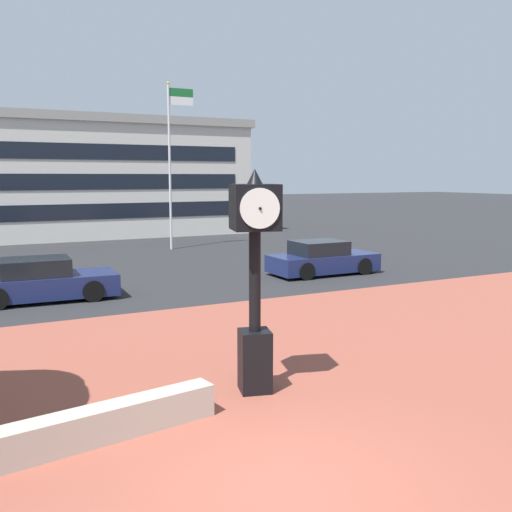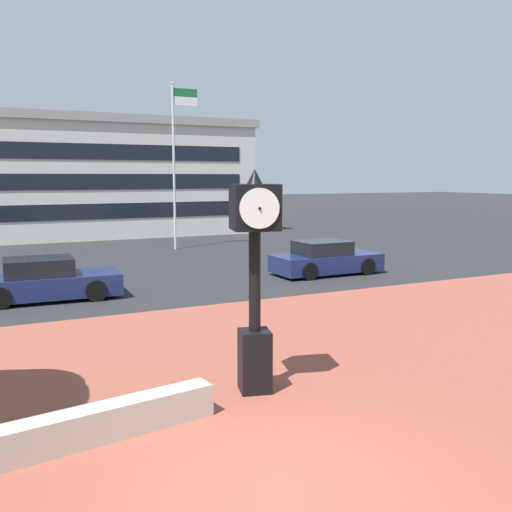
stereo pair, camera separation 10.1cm
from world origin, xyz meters
name	(u,v)px [view 1 (the left image)]	position (x,y,z in m)	size (l,w,h in m)	color
ground_plane	(280,486)	(0.00, 0.00, 0.00)	(200.00, 200.00, 0.00)	#262628
plaza_brick_paving	(197,405)	(0.00, 2.74, 0.00)	(44.00, 13.48, 0.01)	brown
planter_wall	(111,422)	(-1.51, 2.19, 0.25)	(3.20, 0.40, 0.50)	#ADA393
street_clock	(255,267)	(1.14, 2.90, 2.17)	(0.93, 0.96, 3.81)	black
car_street_near	(42,282)	(-1.22, 12.37, 0.57)	(4.30, 2.02, 1.28)	navy
car_street_mid	(322,259)	(8.87, 12.48, 0.57)	(4.13, 1.88, 1.28)	navy
flagpole_primary	(172,155)	(6.32, 22.33, 4.76)	(1.37, 0.14, 8.31)	silver
civic_building	(47,177)	(2.06, 35.84, 3.65)	(23.50, 16.07, 7.28)	beige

